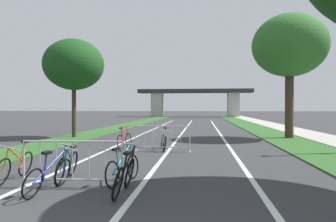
{
  "coord_description": "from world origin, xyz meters",
  "views": [
    {
      "loc": [
        1.37,
        -2.17,
        1.78
      ],
      "look_at": [
        -0.57,
        15.46,
        1.58
      ],
      "focal_mm": 33.06,
      "sensor_mm": 36.0,
      "label": 1
    }
  ],
  "objects": [
    {
      "name": "crowd_barrier_nearest",
      "position": [
        -1.49,
        4.41,
        0.52
      ],
      "size": [
        2.31,
        0.56,
        1.05
      ],
      "rotation": [
        0.0,
        0.0,
        0.05
      ],
      "color": "#ADADB2",
      "rests_on": "ground"
    },
    {
      "name": "lane_stripe_left_lane",
      "position": [
        -2.6,
        20.04,
        0.0
      ],
      "size": [
        0.14,
        40.08,
        0.01
      ],
      "primitive_type": "cube",
      "color": "silver",
      "rests_on": "ground"
    },
    {
      "name": "bicycle_orange_5",
      "position": [
        -3.13,
        4.84,
        0.37
      ],
      "size": [
        0.54,
        1.69,
        0.96
      ],
      "rotation": [
        0.0,
        0.0,
        3.2
      ],
      "color": "black",
      "rests_on": "ground"
    },
    {
      "name": "tree_right_maple_mid",
      "position": [
        6.34,
        16.15,
        5.29
      ],
      "size": [
        4.21,
        4.21,
        7.12
      ],
      "color": "#3D2D1E",
      "rests_on": "ground"
    },
    {
      "name": "grass_verge_right",
      "position": [
        5.91,
        28.35,
        0.03
      ],
      "size": [
        2.38,
        69.29,
        0.05
      ],
      "primitive_type": "cube",
      "color": "#2D5B26",
      "rests_on": "ground"
    },
    {
      "name": "bicycle_green_6",
      "position": [
        -1.88,
        5.0,
        0.37
      ],
      "size": [
        0.55,
        1.65,
        0.98
      ],
      "rotation": [
        0.0,
        0.0,
        3.26
      ],
      "color": "black",
      "rests_on": "ground"
    },
    {
      "name": "bicycle_black_1",
      "position": [
        -0.21,
        4.02,
        0.37
      ],
      "size": [
        0.45,
        1.64,
        1.0
      ],
      "rotation": [
        0.0,
        0.0,
        0.01
      ],
      "color": "black",
      "rests_on": "ground"
    },
    {
      "name": "tree_left_pine_near",
      "position": [
        -6.13,
        15.31,
        4.3
      ],
      "size": [
        3.52,
        3.52,
        5.8
      ],
      "color": "#3D2D1E",
      "rests_on": "ground"
    },
    {
      "name": "overpass_bridge",
      "position": [
        0.0,
        57.26,
        3.64
      ],
      "size": [
        21.73,
        3.21,
        5.29
      ],
      "color": "#2D2D30",
      "rests_on": "ground"
    },
    {
      "name": "grass_verge_left",
      "position": [
        -5.91,
        28.35,
        0.03
      ],
      "size": [
        2.38,
        69.29,
        0.05
      ],
      "primitive_type": "cube",
      "color": "#2D5B26",
      "rests_on": "ground"
    },
    {
      "name": "lane_stripe_center",
      "position": [
        0.0,
        20.04,
        0.0
      ],
      "size": [
        0.14,
        40.08,
        0.01
      ],
      "primitive_type": "cube",
      "color": "silver",
      "rests_on": "ground"
    },
    {
      "name": "bicycle_silver_3",
      "position": [
        -0.23,
        10.71,
        0.35
      ],
      "size": [
        0.66,
        1.64,
        0.94
      ],
      "rotation": [
        0.0,
        0.0,
        3.36
      ],
      "color": "black",
      "rests_on": "ground"
    },
    {
      "name": "crowd_barrier_second",
      "position": [
        -0.23,
        10.17,
        0.52
      ],
      "size": [
        2.31,
        0.54,
        1.05
      ],
      "rotation": [
        0.0,
        0.0,
        -0.04
      ],
      "color": "#ADADB2",
      "rests_on": "ground"
    },
    {
      "name": "sidewalk_path_right",
      "position": [
        8.28,
        28.35,
        0.04
      ],
      "size": [
        2.36,
        69.29,
        0.08
      ],
      "primitive_type": "cube",
      "color": "#ADA89E",
      "rests_on": "ground"
    },
    {
      "name": "bicycle_teal_0",
      "position": [
        -0.47,
        4.9,
        0.36
      ],
      "size": [
        0.51,
        1.6,
        0.91
      ],
      "rotation": [
        0.0,
        0.0,
        -0.23
      ],
      "color": "black",
      "rests_on": "ground"
    },
    {
      "name": "bicycle_blue_2",
      "position": [
        -1.81,
        3.97,
        0.37
      ],
      "size": [
        0.62,
        1.72,
        0.94
      ],
      "rotation": [
        0.0,
        0.0,
        -0.1
      ],
      "color": "black",
      "rests_on": "ground"
    },
    {
      "name": "lane_stripe_right_lane",
      "position": [
        2.6,
        20.04,
        0.0
      ],
      "size": [
        0.14,
        40.08,
        0.01
      ],
      "primitive_type": "cube",
      "color": "silver",
      "rests_on": "ground"
    },
    {
      "name": "bicycle_red_4",
      "position": [
        -1.88,
        10.58,
        0.39
      ],
      "size": [
        0.55,
        1.65,
        1.03
      ],
      "rotation": [
        0.0,
        0.0,
        -0.11
      ],
      "color": "black",
      "rests_on": "ground"
    }
  ]
}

